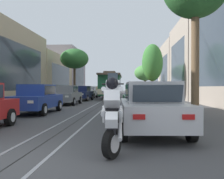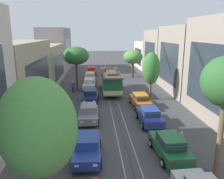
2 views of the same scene
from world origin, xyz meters
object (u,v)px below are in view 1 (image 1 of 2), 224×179
at_px(motorcycle_with_rider, 112,110).
at_px(fire_hydrant, 167,104).
at_px(parked_car_white_fifth_left, 89,92).
at_px(cable_car_trolley, 111,85).
at_px(parked_car_blue_mid_right, 137,95).
at_px(parked_car_grey_mid_left, 67,95).
at_px(pedestrian_on_left_pavement, 69,91).
at_px(street_tree_kerb_right_mid, 145,73).
at_px(parked_car_blue_second_left, 37,99).
at_px(parked_car_red_far_left, 100,91).
at_px(parked_car_green_second_right, 141,99).
at_px(parked_car_navy_fourth_left, 82,93).
at_px(street_tree_kerb_left_second, 74,59).
at_px(parked_car_beige_sixth_left, 95,91).
at_px(parked_car_silver_near_right, 151,107).
at_px(parked_car_orange_fourth_right, 136,94).
at_px(street_tree_kerb_right_second, 152,63).

bearing_deg(motorcycle_with_rider, fire_hydrant, 74.45).
xyz_separation_m(parked_car_white_fifth_left, motorcycle_with_rider, (4.91, -27.62, 0.12)).
bearing_deg(cable_car_trolley, parked_car_blue_mid_right, -76.33).
xyz_separation_m(parked_car_blue_mid_right, cable_car_trolley, (-2.82, 11.59, 0.86)).
xyz_separation_m(parked_car_grey_mid_left, cable_car_trolley, (2.94, 10.38, 0.86)).
xyz_separation_m(motorcycle_with_rider, pedestrian_on_left_pavement, (-7.19, 25.48, 0.04)).
bearing_deg(motorcycle_with_rider, street_tree_kerb_right_mid, 84.91).
height_order(parked_car_grey_mid_left, parked_car_white_fifth_left, same).
distance_m(parked_car_blue_second_left, fire_hydrant, 7.66).
relative_size(parked_car_grey_mid_left, parked_car_red_far_left, 0.99).
height_order(parked_car_green_second_right, fire_hydrant, parked_car_green_second_right).
height_order(parked_car_blue_second_left, parked_car_white_fifth_left, same).
distance_m(street_tree_kerb_right_mid, fire_hydrant, 27.21).
bearing_deg(parked_car_navy_fourth_left, street_tree_kerb_left_second, 109.94).
height_order(cable_car_trolley, fire_hydrant, cable_car_trolley).
xyz_separation_m(parked_car_navy_fourth_left, parked_car_green_second_right, (5.68, -13.37, 0.00)).
distance_m(parked_car_beige_sixth_left, parked_car_blue_mid_right, 20.60).
bearing_deg(motorcycle_with_rider, parked_car_grey_mid_left, 107.84).
xyz_separation_m(parked_car_grey_mid_left, pedestrian_on_left_pavement, (-2.45, 10.74, 0.16)).
relative_size(parked_car_red_far_left, parked_car_silver_near_right, 1.00).
relative_size(parked_car_beige_sixth_left, parked_car_orange_fourth_right, 1.00).
bearing_deg(motorcycle_with_rider, parked_car_silver_near_right, 66.41).
distance_m(parked_car_silver_near_right, street_tree_kerb_left_second, 25.80).
distance_m(parked_car_blue_mid_right, street_tree_kerb_left_second, 15.81).
bearing_deg(pedestrian_on_left_pavement, parked_car_red_far_left, 80.37).
xyz_separation_m(parked_car_red_far_left, street_tree_kerb_left_second, (-1.95, -13.27, 4.38)).
height_order(parked_car_white_fifth_left, cable_car_trolley, cable_car_trolley).
relative_size(cable_car_trolley, fire_hydrant, 10.89).
xyz_separation_m(parked_car_green_second_right, street_tree_kerb_right_mid, (2.25, 29.15, 3.09)).
bearing_deg(parked_car_beige_sixth_left, street_tree_kerb_right_mid, 23.25).
bearing_deg(street_tree_kerb_right_second, parked_car_grey_mid_left, -139.70).
height_order(parked_car_blue_second_left, parked_car_green_second_right, same).
bearing_deg(cable_car_trolley, parked_car_green_second_right, -80.81).
distance_m(parked_car_blue_second_left, parked_car_white_fifth_left, 19.73).
distance_m(parked_car_grey_mid_left, parked_car_green_second_right, 9.16).
bearing_deg(parked_car_navy_fourth_left, parked_car_red_far_left, 90.26).
distance_m(parked_car_white_fifth_left, street_tree_kerb_right_mid, 12.66).
bearing_deg(parked_car_blue_mid_right, parked_car_beige_sixth_left, 106.73).
bearing_deg(parked_car_blue_second_left, parked_car_orange_fourth_right, 61.42).
height_order(parked_car_navy_fourth_left, street_tree_kerb_left_second, street_tree_kerb_left_second).
xyz_separation_m(parked_car_navy_fourth_left, parked_car_beige_sixth_left, (-0.26, 12.26, 0.00)).
bearing_deg(street_tree_kerb_right_second, parked_car_silver_near_right, -95.82).
bearing_deg(parked_car_blue_second_left, street_tree_kerb_left_second, 96.11).
bearing_deg(motorcycle_with_rider, pedestrian_on_left_pavement, 105.75).
xyz_separation_m(parked_car_white_fifth_left, street_tree_kerb_left_second, (-1.78, -1.00, 4.38)).
distance_m(parked_car_blue_second_left, parked_car_beige_sixth_left, 25.37).
bearing_deg(fire_hydrant, parked_car_orange_fourth_right, 100.15).
height_order(parked_car_grey_mid_left, parked_car_green_second_right, same).
bearing_deg(parked_car_red_far_left, parked_car_orange_fourth_right, -74.55).
height_order(parked_car_white_fifth_left, parked_car_orange_fourth_right, same).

